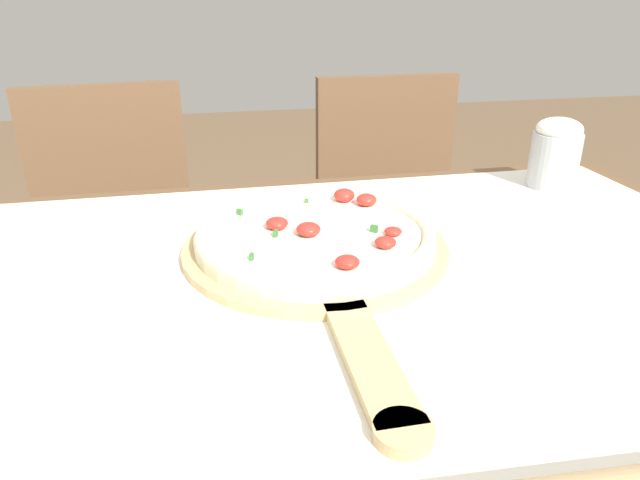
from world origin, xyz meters
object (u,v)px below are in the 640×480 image
at_px(pizza_peel, 319,255).
at_px(flour_cup, 555,152).
at_px(chair_right, 392,222).
at_px(pizza, 316,234).
at_px(chair_left, 119,244).

distance_m(pizza_peel, flour_cup, 0.51).
bearing_deg(chair_right, flour_cup, -77.06).
xyz_separation_m(pizza_peel, pizza, (0.00, 0.02, 0.02)).
bearing_deg(flour_cup, chair_right, 102.66).
relative_size(chair_left, chair_right, 1.00).
distance_m(pizza, chair_right, 0.82).
relative_size(pizza_peel, pizza, 1.75).
height_order(pizza, flour_cup, flour_cup).
relative_size(pizza, chair_left, 0.36).
bearing_deg(flour_cup, chair_left, 148.56).
bearing_deg(chair_right, chair_left, -179.67).
xyz_separation_m(chair_left, flour_cup, (0.82, -0.50, 0.32)).
bearing_deg(flour_cup, pizza, -158.22).
height_order(chair_left, chair_right, same).
distance_m(chair_left, flour_cup, 1.02).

